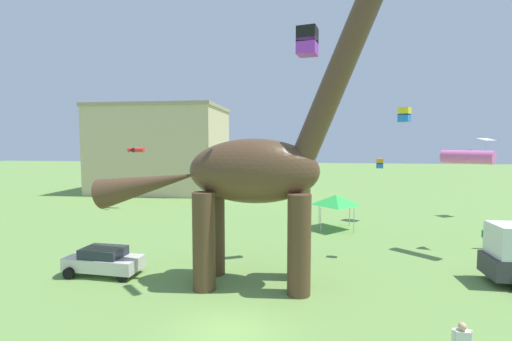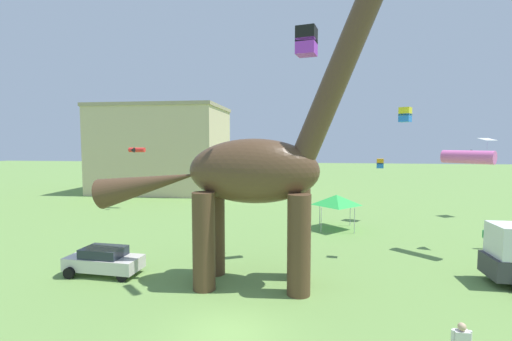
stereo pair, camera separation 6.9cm
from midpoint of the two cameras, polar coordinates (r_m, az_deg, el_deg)
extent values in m
plane|color=#6B9347|center=(15.45, -4.47, -24.43)|extent=(240.00, 240.00, 0.00)
cylinder|color=#513823|center=(19.93, 7.10, -10.00)|extent=(1.16, 1.16, 4.99)
cylinder|color=#513823|center=(17.80, 7.02, -11.77)|extent=(1.16, 1.16, 4.99)
cylinder|color=#513823|center=(20.53, -6.57, -9.56)|extent=(1.16, 1.16, 4.99)
cylinder|color=#513823|center=(18.47, -8.28, -11.18)|extent=(1.16, 1.16, 4.99)
ellipsoid|color=#513823|center=(18.43, -0.29, -0.08)|extent=(6.83, 2.94, 3.36)
cylinder|color=#513823|center=(18.71, 13.87, 16.45)|extent=(4.91, 1.26, 9.73)
cone|color=#513823|center=(20.11, -16.69, -2.09)|extent=(6.00, 1.68, 2.85)
cube|color=silver|center=(22.53, -23.13, -13.45)|extent=(4.32, 2.08, 0.72)
cube|color=#232B35|center=(22.35, -23.18, -11.94)|extent=(2.37, 1.72, 0.52)
cylinder|color=black|center=(22.66, -18.43, -14.17)|extent=(0.63, 0.26, 0.62)
cylinder|color=black|center=(21.17, -20.62, -15.57)|extent=(0.63, 0.26, 0.62)
cylinder|color=black|center=(24.14, -25.25, -13.20)|extent=(0.63, 0.26, 0.62)
cylinder|color=black|center=(22.75, -27.76, -14.38)|extent=(0.63, 0.26, 0.62)
cylinder|color=black|center=(24.55, 34.49, -13.05)|extent=(0.80, 0.27, 0.80)
cylinder|color=black|center=(30.16, 32.92, -9.82)|extent=(0.13, 0.13, 0.78)
cylinder|color=black|center=(30.25, 33.26, -9.79)|extent=(0.13, 0.13, 0.78)
cube|color=green|center=(30.05, 33.14, -8.57)|extent=(0.42, 0.26, 0.55)
sphere|color=tan|center=(29.97, 33.18, -7.82)|extent=(0.24, 0.24, 0.24)
cylinder|color=green|center=(29.95, 32.72, -8.54)|extent=(0.10, 0.10, 0.53)
cylinder|color=green|center=(30.15, 33.57, -8.49)|extent=(0.10, 0.10, 0.53)
cube|color=silver|center=(14.31, 30.23, -22.41)|extent=(0.45, 0.28, 0.59)
sphere|color=tan|center=(14.12, 30.31, -20.86)|extent=(0.26, 0.26, 0.26)
cylinder|color=silver|center=(14.20, 29.19, -22.45)|extent=(0.11, 0.11, 0.56)
cylinder|color=silver|center=(14.39, 31.28, -22.16)|extent=(0.11, 0.11, 0.56)
cylinder|color=#B2B2B7|center=(33.19, 14.95, -6.82)|extent=(0.06, 0.06, 2.10)
cylinder|color=#B2B2B7|center=(30.56, 15.59, -7.81)|extent=(0.06, 0.06, 2.10)
cylinder|color=#B2B2B7|center=(32.95, 10.25, -6.82)|extent=(0.06, 0.06, 2.10)
cylinder|color=#B2B2B7|center=(30.31, 10.48, -7.82)|extent=(0.06, 0.06, 2.10)
pyramid|color=green|center=(31.45, 12.87, -4.63)|extent=(3.15, 3.15, 0.90)
cube|color=black|center=(12.37, 8.29, 20.70)|extent=(0.74, 0.74, 0.50)
cube|color=purple|center=(12.27, 8.27, 18.97)|extent=(0.74, 0.74, 0.50)
cylinder|color=black|center=(22.47, 1.32, -1.90)|extent=(1.95, 1.31, 0.53)
cone|color=white|center=(23.46, 0.46, -1.63)|extent=(0.67, 0.71, 0.56)
cylinder|color=red|center=(42.34, -18.54, 3.16)|extent=(1.88, 0.58, 0.52)
cone|color=black|center=(41.44, -19.20, 3.12)|extent=(0.48, 0.56, 0.55)
cube|color=orange|center=(23.91, 19.41, 1.39)|extent=(0.50, 0.50, 0.34)
cube|color=#287AE5|center=(23.93, 19.39, 0.76)|extent=(0.50, 0.50, 0.34)
cylinder|color=pink|center=(26.96, 30.93, 1.87)|extent=(2.87, 2.71, 0.86)
cone|color=black|center=(28.57, 32.03, 1.94)|extent=(1.18, 1.19, 0.91)
cube|color=white|center=(42.19, 33.20, 4.22)|extent=(1.79, 1.60, 0.25)
cylinder|color=purple|center=(42.19, 33.15, 2.92)|extent=(0.01, 0.01, 1.47)
cube|color=yellow|center=(36.20, 22.91, 8.72)|extent=(1.31, 1.31, 0.76)
cube|color=#287AE5|center=(36.16, 22.88, 7.79)|extent=(1.31, 1.31, 0.76)
cube|color=#CCB78E|center=(56.61, -14.70, 3.10)|extent=(18.34, 13.24, 12.51)
cube|color=tan|center=(56.85, -14.83, 9.67)|extent=(18.71, 13.50, 0.50)
camera|label=1|loc=(0.03, -89.90, 0.01)|focal=24.90mm
camera|label=2|loc=(0.03, 90.10, -0.01)|focal=24.90mm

